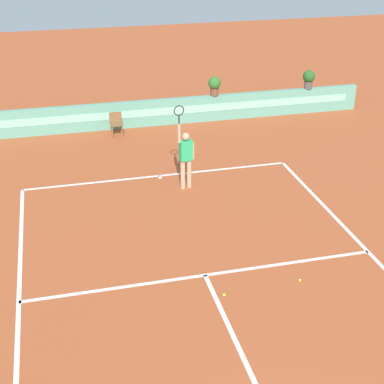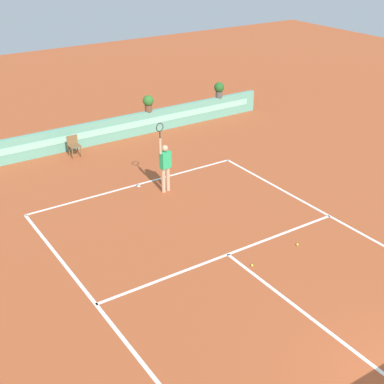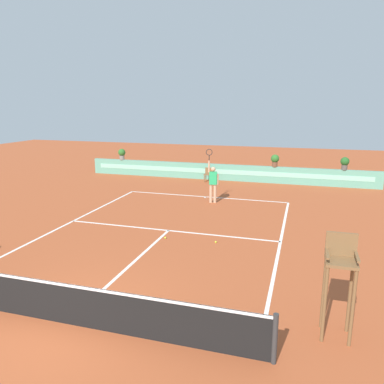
{
  "view_description": "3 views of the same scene",
  "coord_description": "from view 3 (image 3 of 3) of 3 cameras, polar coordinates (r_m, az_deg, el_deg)",
  "views": [
    {
      "loc": [
        -2.91,
        -4.06,
        7.62
      ],
      "look_at": [
        0.25,
        8.64,
        1.0
      ],
      "focal_mm": 53.86,
      "sensor_mm": 36.0,
      "label": 1
    },
    {
      "loc": [
        -8.07,
        -3.95,
        8.58
      ],
      "look_at": [
        0.25,
        8.64,
        1.0
      ],
      "focal_mm": 50.72,
      "sensor_mm": 36.0,
      "label": 2
    },
    {
      "loc": [
        4.7,
        -6.16,
        4.63
      ],
      "look_at": [
        0.25,
        8.64,
        1.0
      ],
      "focal_mm": 35.15,
      "sensor_mm": 36.0,
      "label": 3
    }
  ],
  "objects": [
    {
      "name": "tennis_player",
      "position": [
        17.89,
        3.2,
        1.65
      ],
      "size": [
        0.62,
        0.27,
        2.58
      ],
      "color": "tan",
      "rests_on": "ground"
    },
    {
      "name": "tennis_ball_mid_court",
      "position": [
        12.96,
        3.63,
        -7.58
      ],
      "size": [
        0.07,
        0.07,
        0.07
      ],
      "primitive_type": "sphere",
      "color": "#CCE033",
      "rests_on": "ground"
    },
    {
      "name": "back_wall_barrier",
      "position": [
        23.4,
        4.9,
        3.0
      ],
      "size": [
        18.0,
        0.21,
        1.0
      ],
      "color": "#60A88E",
      "rests_on": "ground"
    },
    {
      "name": "potted_plant_far_right",
      "position": [
        22.88,
        22.17,
        4.15
      ],
      "size": [
        0.48,
        0.48,
        0.72
      ],
      "color": "#514C47",
      "rests_on": "back_wall_barrier"
    },
    {
      "name": "potted_plant_right",
      "position": [
        22.84,
        12.48,
        4.8
      ],
      "size": [
        0.48,
        0.48,
        0.72
      ],
      "color": "brown",
      "rests_on": "back_wall_barrier"
    },
    {
      "name": "ball_kid_chair",
      "position": [
        22.89,
        2.48,
        2.75
      ],
      "size": [
        0.44,
        0.44,
        0.85
      ],
      "color": "brown",
      "rests_on": "ground"
    },
    {
      "name": "potted_plant_far_left",
      "position": [
        25.6,
        -10.6,
        5.77
      ],
      "size": [
        0.48,
        0.48,
        0.72
      ],
      "color": "gray",
      "rests_on": "back_wall_barrier"
    },
    {
      "name": "umpire_chair",
      "position": [
        8.16,
        21.49,
        -11.5
      ],
      "size": [
        0.6,
        0.6,
        2.14
      ],
      "color": "brown",
      "rests_on": "ground"
    },
    {
      "name": "ground_plane",
      "position": [
        13.83,
        -4.17,
        -6.37
      ],
      "size": [
        60.0,
        60.0,
        0.0
      ],
      "primitive_type": "plane",
      "color": "#A84C28"
    },
    {
      "name": "net",
      "position": [
        8.77,
        -18.83,
        -15.52
      ],
      "size": [
        8.92,
        0.1,
        1.0
      ],
      "color": "#333333",
      "rests_on": "ground"
    },
    {
      "name": "tennis_ball_near_baseline",
      "position": [
        13.36,
        -4.08,
        -6.94
      ],
      "size": [
        0.07,
        0.07,
        0.07
      ],
      "primitive_type": "sphere",
      "color": "#CCE033",
      "rests_on": "ground"
    },
    {
      "name": "court_lines",
      "position": [
        14.47,
        -3.15,
        -5.45
      ],
      "size": [
        8.32,
        11.94,
        0.01
      ],
      "color": "white",
      "rests_on": "ground"
    }
  ]
}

